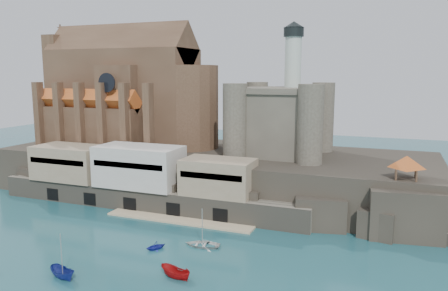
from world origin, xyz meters
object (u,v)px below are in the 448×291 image
Objects in this scene: pavilion at (407,164)px; boat_2 at (63,278)px; church at (129,97)px; castle_keep at (281,118)px.

boat_2 is at bearing -141.48° from pavilion.
boat_2 is at bearing -66.66° from church.
castle_keep is (40.21, -0.78, -3.81)m from church.
castle_keep is 5.86× the size of boat_2.
pavilion is at bearing -30.18° from castle_keep.
castle_keep reaches higher than pavilion.
church reaches higher than boat_2.
church is 40.39m from castle_keep.
church is 68.65m from pavilion.
castle_keep is at bearing -1.81° from boat_2.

